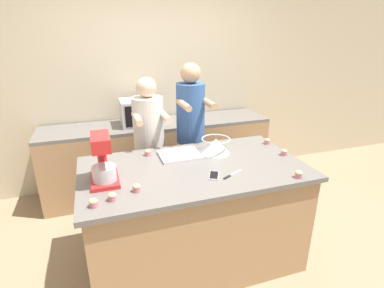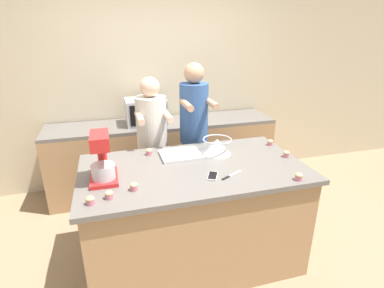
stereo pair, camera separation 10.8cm
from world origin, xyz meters
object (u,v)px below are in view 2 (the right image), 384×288
Objects in this scene: mixing_bowl at (217,146)px; cell_phone at (213,176)px; cupcake_1 at (90,200)px; cupcake_3 at (286,154)px; microwave_oven at (146,111)px; cupcake_6 at (134,186)px; knife at (230,176)px; cupcake_5 at (149,152)px; person_left at (153,148)px; cupcake_0 at (109,195)px; stand_mixer at (102,160)px; baking_tray at (181,154)px; cupcake_2 at (270,142)px; cupcake_4 at (299,176)px; person_right at (194,138)px.

cell_phone is (-0.19, -0.42, -0.07)m from mixing_bowl.
cupcake_1 is at bearing -170.31° from cell_phone.
microwave_oven is at bearing 126.57° from cupcake_3.
cupcake_1 is at bearing -159.62° from cupcake_6.
cupcake_3 is 1.37m from cupcake_6.
cupcake_5 reaches higher than knife.
microwave_oven is (0.03, 0.62, 0.24)m from person_left.
cupcake_6 is (0.17, 0.07, 0.00)m from cupcake_0.
microwave_oven is 1.68m from knife.
cupcake_1 is 1.68m from cupcake_3.
cupcake_6 is (-0.19, -0.61, 0.00)m from cupcake_5.
person_left is at bearing 132.97° from mixing_bowl.
stand_mixer reaches higher than cupcake_5.
baking_tray is 0.94m from cupcake_3.
cupcake_5 is (0.36, 0.67, 0.00)m from cupcake_0.
mixing_bowl reaches higher than cell_phone.
mixing_bowl is at bearing -12.99° from cupcake_5.
person_left is at bearing -92.37° from microwave_oven.
cupcake_0 is 1.00× the size of cupcake_1.
cupcake_4 is (-0.16, -0.71, 0.00)m from cupcake_2.
cell_phone is 0.90m from cupcake_1.
person_right is 29.53× the size of cupcake_6.
cupcake_1 is at bearing -105.30° from stand_mixer.
cupcake_1 is at bearing -168.42° from cupcake_3.
microwave_oven is 1.85m from cupcake_1.
microwave_oven reaches higher than knife.
microwave_oven is at bearing 104.74° from knife.
mixing_bowl is (0.99, 0.25, -0.09)m from stand_mixer.
person_left is at bearing 114.41° from knife.
person_right is at bearing 50.20° from cupcake_0.
cupcake_5 is at bearing 132.60° from knife.
cupcake_0 reaches higher than baking_tray.
cupcake_0 is 1.00× the size of cupcake_6.
cupcake_0 is at bearing -158.87° from cupcake_2.
cupcake_6 is (-0.28, -1.01, 0.13)m from person_left.
cupcake_2 is (0.76, 0.48, 0.02)m from cell_phone.
cupcake_2 is at bearing 77.07° from cupcake_4.
cupcake_1 is (-0.89, -0.15, 0.02)m from cell_phone.
cupcake_1 is at bearing -140.98° from baking_tray.
cupcake_2 is (0.91, 0.03, 0.01)m from baking_tray.
microwave_oven reaches higher than cell_phone.
cupcake_2 is 1.00× the size of cupcake_3.
person_right is 29.53× the size of cupcake_5.
stand_mixer reaches higher than cupcake_4.
microwave_oven reaches higher than cupcake_3.
baking_tray is 6.24× the size of cupcake_0.
microwave_oven is 1.04m from cupcake_5.
mixing_bowl is 0.58m from cupcake_2.
baking_tray is 1.16m from microwave_oven.
person_left is at bearing 74.42° from cupcake_6.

